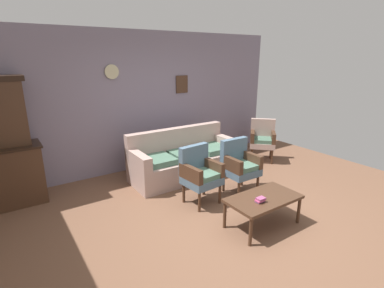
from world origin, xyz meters
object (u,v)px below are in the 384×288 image
armchair_near_cabinet (200,172)px  armchair_by_doorway (239,164)px  book_stack_on_table (260,200)px  floor_vase_by_wall (258,135)px  side_cabinet (3,177)px  wingback_chair_by_fireplace (262,138)px  coffee_table (263,200)px  floral_couch (184,160)px

armchair_near_cabinet → armchair_by_doorway: (0.76, -0.07, 0.00)m
book_stack_on_table → floor_vase_by_wall: floor_vase_by_wall is taller
armchair_by_doorway → floor_vase_by_wall: size_ratio=1.29×
armchair_near_cabinet → side_cabinet: bearing=148.2°
armchair_by_doorway → book_stack_on_table: size_ratio=7.38×
floor_vase_by_wall → wingback_chair_by_fireplace: bearing=-131.0°
book_stack_on_table → armchair_near_cabinet: bearing=98.9°
armchair_near_cabinet → armchair_by_doorway: same height
wingback_chair_by_fireplace → armchair_near_cabinet: bearing=-160.1°
armchair_by_doorway → book_stack_on_table: (-0.59, -1.03, -0.05)m
armchair_near_cabinet → coffee_table: bearing=-73.3°
armchair_near_cabinet → floor_vase_by_wall: bearing=27.4°
armchair_by_doorway → floor_vase_by_wall: bearing=36.6°
side_cabinet → book_stack_on_table: (2.71, -2.67, -0.01)m
side_cabinet → wingback_chair_by_fireplace: side_cabinet is taller
armchair_near_cabinet → book_stack_on_table: bearing=-81.1°
side_cabinet → armchair_near_cabinet: side_cabinet is taller
armchair_near_cabinet → armchair_by_doorway: 0.77m
side_cabinet → armchair_by_doorway: (3.30, -1.64, 0.03)m
wingback_chair_by_fireplace → floral_couch: bearing=174.6°
wingback_chair_by_fireplace → armchair_by_doorway: bearing=-149.4°
floor_vase_by_wall → armchair_by_doorway: bearing=-143.4°
floral_couch → coffee_table: 2.04m
armchair_near_cabinet → floor_vase_by_wall: 3.20m
armchair_near_cabinet → coffee_table: (0.31, -1.03, -0.12)m
armchair_near_cabinet → armchair_by_doorway: bearing=-5.1°
side_cabinet → coffee_table: (2.85, -2.60, -0.09)m
armchair_by_doorway → armchair_near_cabinet: bearing=174.9°
coffee_table → floor_vase_by_wall: (2.53, 2.50, -0.03)m
armchair_by_doorway → wingback_chair_by_fireplace: bearing=30.6°
floral_couch → book_stack_on_table: bearing=-94.9°
wingback_chair_by_fireplace → floor_vase_by_wall: size_ratio=1.29×
armchair_near_cabinet → book_stack_on_table: (0.17, -1.10, -0.05)m
coffee_table → book_stack_on_table: (-0.14, -0.07, 0.08)m
wingback_chair_by_fireplace → coffee_table: size_ratio=0.90×
side_cabinet → floor_vase_by_wall: (5.38, -0.10, -0.12)m
floral_couch → wingback_chair_by_fireplace: (1.92, -0.18, 0.17)m
armchair_by_doorway → coffee_table: 1.07m
armchair_near_cabinet → wingback_chair_by_fireplace: (2.28, 0.83, 0.00)m
armchair_near_cabinet → floral_couch: bearing=70.7°
side_cabinet → floral_couch: (2.89, -0.56, -0.14)m
armchair_near_cabinet → book_stack_on_table: armchair_near_cabinet is taller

